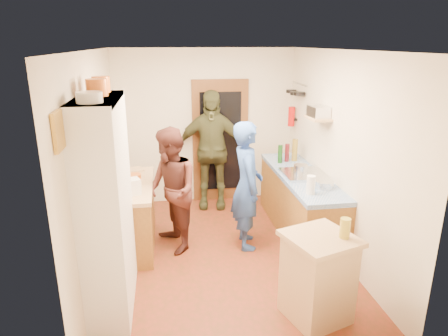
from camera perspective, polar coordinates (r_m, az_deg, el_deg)
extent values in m
cube|color=maroon|center=(5.41, -0.16, -12.32)|extent=(3.00, 4.00, 0.02)
cube|color=silver|center=(4.69, -0.19, 16.64)|extent=(3.00, 4.00, 0.02)
cube|color=beige|center=(6.83, -2.68, 5.85)|extent=(3.00, 0.02, 2.60)
cube|color=beige|center=(3.05, 5.48, -9.59)|extent=(3.00, 0.02, 2.60)
cube|color=beige|center=(4.91, -17.88, 0.29)|extent=(0.02, 4.00, 2.60)
cube|color=beige|center=(5.32, 16.15, 1.75)|extent=(0.02, 4.00, 2.60)
cube|color=brown|center=(6.87, -0.53, 3.82)|extent=(0.95, 0.06, 2.10)
cube|color=black|center=(6.84, -0.49, 3.75)|extent=(0.70, 0.02, 1.70)
cube|color=white|center=(4.20, -16.40, -5.41)|extent=(0.40, 1.20, 2.20)
cube|color=white|center=(3.92, -17.77, 9.31)|extent=(0.40, 1.14, 0.04)
cylinder|color=white|center=(3.57, -18.68, 9.55)|extent=(0.22, 0.22, 0.09)
cylinder|color=orange|center=(4.00, -17.71, 10.90)|extent=(0.20, 0.20, 0.16)
cylinder|color=orange|center=(4.28, -17.15, 11.34)|extent=(0.18, 0.18, 0.16)
cube|color=#926124|center=(5.59, -13.21, -6.78)|extent=(0.60, 1.40, 0.85)
cube|color=#D9B079|center=(5.43, -13.54, -2.44)|extent=(0.64, 1.44, 0.05)
cube|color=white|center=(5.00, -13.41, -2.67)|extent=(0.30, 0.25, 0.19)
cylinder|color=white|center=(5.18, -14.37, -2.15)|extent=(0.17, 0.17, 0.18)
cylinder|color=orange|center=(5.54, -12.65, -1.26)|extent=(0.19, 0.19, 0.08)
cube|color=#D9B079|center=(5.94, -12.97, -0.26)|extent=(0.35, 0.30, 0.02)
cube|color=#926124|center=(5.93, 10.71, -5.23)|extent=(0.60, 2.20, 0.84)
cube|color=#114AA4|center=(5.77, 10.96, -1.11)|extent=(0.62, 2.22, 0.06)
cube|color=silver|center=(5.68, 11.24, -0.88)|extent=(0.55, 0.58, 0.04)
cylinder|color=silver|center=(5.62, 10.89, -0.17)|extent=(0.19, 0.19, 0.13)
cylinder|color=#143F14|center=(6.19, 8.02, 1.98)|extent=(0.08, 0.08, 0.28)
cylinder|color=#591419|center=(6.28, 8.99, 2.17)|extent=(0.08, 0.08, 0.28)
cylinder|color=olive|center=(6.33, 10.08, 2.54)|extent=(0.10, 0.10, 0.34)
cylinder|color=white|center=(4.99, 12.30, -2.38)|extent=(0.13, 0.13, 0.23)
cylinder|color=silver|center=(5.27, 14.11, -2.27)|extent=(0.30, 0.30, 0.09)
cube|color=#D9B079|center=(4.23, 13.20, -15.25)|extent=(0.69, 0.69, 0.86)
cube|color=#D9B079|center=(4.00, 13.65, -9.76)|extent=(0.78, 0.78, 0.05)
cube|color=white|center=(4.00, 12.64, -9.52)|extent=(0.42, 0.38, 0.02)
cylinder|color=#AD9E2D|center=(3.98, 16.90, -8.21)|extent=(0.12, 0.12, 0.20)
cylinder|color=silver|center=(6.56, 10.77, 11.72)|extent=(0.02, 0.65, 0.02)
cylinder|color=black|center=(6.39, 10.70, 10.40)|extent=(0.18, 0.18, 0.05)
cylinder|color=black|center=(6.58, 10.12, 10.46)|extent=(0.16, 0.16, 0.05)
cylinder|color=black|center=(6.76, 9.58, 10.76)|extent=(0.17, 0.17, 0.05)
cube|color=#D9B079|center=(5.58, 13.28, 6.92)|extent=(0.26, 0.42, 0.03)
cube|color=silver|center=(5.56, 13.35, 7.84)|extent=(0.24, 0.31, 0.15)
cube|color=black|center=(6.81, 10.08, 6.86)|extent=(0.06, 0.10, 0.04)
cylinder|color=red|center=(6.78, 9.62, 7.27)|extent=(0.11, 0.11, 0.32)
cube|color=gold|center=(3.25, -22.62, 4.88)|extent=(0.03, 0.25, 0.30)
imported|color=#294B9C|center=(5.29, 3.70, -2.61)|extent=(0.43, 0.64, 1.73)
imported|color=#46211C|center=(5.30, -7.44, -3.08)|extent=(0.85, 0.96, 1.66)
imported|color=#3D3F23|center=(6.57, -1.76, 2.57)|extent=(1.22, 0.66, 1.97)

